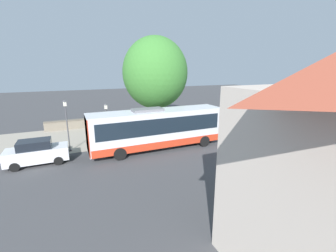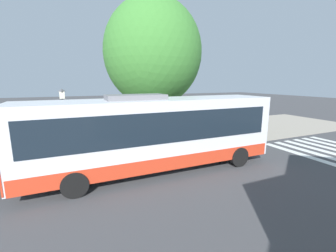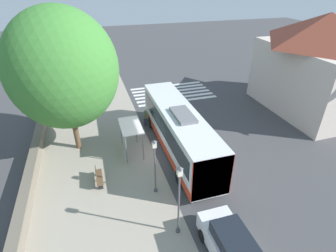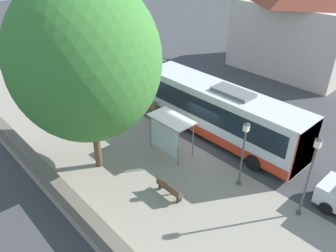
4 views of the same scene
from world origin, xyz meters
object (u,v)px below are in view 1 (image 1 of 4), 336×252
street_lamp_far (107,121)px  shade_tree (155,73)px  bus_shelter (152,118)px  street_lamp_near (67,122)px  parked_car_behind_bus (37,152)px  bench (120,129)px  bus (157,128)px  pedestrian (194,129)px

street_lamp_far → shade_tree: size_ratio=0.37×
bus_shelter → street_lamp_near: (1.13, -7.96, 0.65)m
shade_tree → parked_car_behind_bus: size_ratio=2.50×
bus_shelter → bench: bus_shelter is taller
bus → bench: size_ratio=6.95×
bench → bus: bearing=17.4°
bus_shelter → shade_tree: 6.15m
bus → parked_car_behind_bus: size_ratio=2.77×
bus_shelter → bench: bearing=-133.1°
pedestrian → shade_tree: shade_tree is taller
bus → street_lamp_near: 7.59m
bus → parked_car_behind_bus: 9.43m
pedestrian → bench: size_ratio=0.95×
bus → street_lamp_near: street_lamp_near is taller
bus → bus_shelter: bus is taller
pedestrian → bench: 8.05m
pedestrian → street_lamp_far: 8.64m
bus → parked_car_behind_bus: bearing=-93.7°
bus_shelter → parked_car_behind_bus: bearing=-73.6°
bus → bench: bus is taller
bench → bus_shelter: bearing=46.9°
pedestrian → street_lamp_near: 11.89m
bench → parked_car_behind_bus: parked_car_behind_bus is taller
bus → bus_shelter: 3.70m
bus → bus_shelter: (-3.61, 0.83, 0.07)m
street_lamp_near → bench: bearing=125.8°
bench → street_lamp_far: size_ratio=0.43×
bus → parked_car_behind_bus: bus is taller
shade_tree → bus: bearing=-20.0°
bench → street_lamp_near: size_ratio=0.38×
bench → shade_tree: size_ratio=0.16×
bus → bus_shelter: size_ratio=4.22×
bench → shade_tree: (-1.23, 4.67, 5.92)m
bus_shelter → parked_car_behind_bus: size_ratio=0.66×
street_lamp_near → shade_tree: shade_tree is taller
bus_shelter → street_lamp_near: size_ratio=0.63×
street_lamp_near → street_lamp_far: bearing=96.3°
bench → shade_tree: bearing=104.8°
street_lamp_far → bench: bearing=150.8°
bus_shelter → pedestrian: (2.06, 3.77, -1.04)m
bench → street_lamp_far: street_lamp_far is taller
street_lamp_near → bus_shelter: bearing=98.1°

